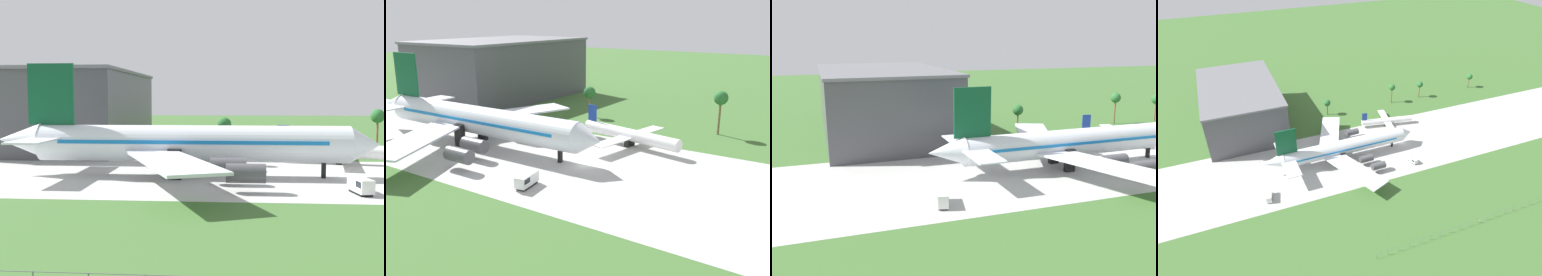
# 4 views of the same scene
# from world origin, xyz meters

# --- Properties ---
(jet_airliner) EXTENTS (69.45, 60.63, 20.52)m
(jet_airliner) POSITION_xyz_m (-30.34, -0.74, 5.94)
(jet_airliner) COLOR silver
(jet_airliner) RESTS_ON ground_plane
(regional_aircraft) EXTENTS (26.49, 24.01, 8.25)m
(regional_aircraft) POSITION_xyz_m (1.15, 17.85, 2.72)
(regional_aircraft) COLOR white
(regional_aircraft) RESTS_ON ground_plane
(baggage_tug) EXTENTS (3.26, 6.34, 2.87)m
(baggage_tug) POSITION_xyz_m (-66.18, -14.65, 1.53)
(baggage_tug) COLOR black
(baggage_tug) RESTS_ON ground_plane
(terminal_building) EXTENTS (36.72, 61.20, 21.55)m
(terminal_building) POSITION_xyz_m (-67.26, 48.21, 10.79)
(terminal_building) COLOR #47474C
(terminal_building) RESTS_ON ground_plane
(palm_tree_row) EXTENTS (97.85, 3.60, 11.38)m
(palm_tree_row) POSITION_xyz_m (24.24, 39.90, 7.89)
(palm_tree_row) COLOR brown
(palm_tree_row) RESTS_ON ground_plane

